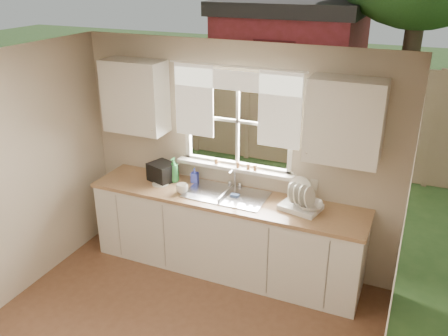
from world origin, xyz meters
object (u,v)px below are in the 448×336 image
at_px(dish_rack, 301,202).
at_px(cup, 182,189).
at_px(black_appliance, 162,172).
at_px(soap_bottle_a, 174,170).

bearing_deg(dish_rack, cup, -173.21).
relative_size(dish_rack, black_appliance, 1.56).
height_order(dish_rack, soap_bottle_a, dish_rack).
height_order(cup, black_appliance, black_appliance).
bearing_deg(cup, dish_rack, 15.59).
distance_m(cup, black_appliance, 0.42).
bearing_deg(dish_rack, black_appliance, 178.12).
bearing_deg(soap_bottle_a, dish_rack, -5.13).
relative_size(cup, black_appliance, 0.46).
height_order(dish_rack, cup, dish_rack).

